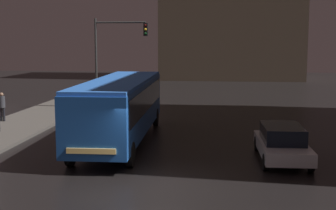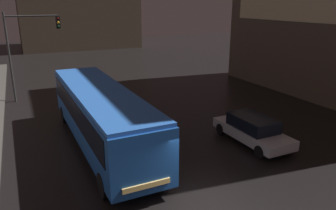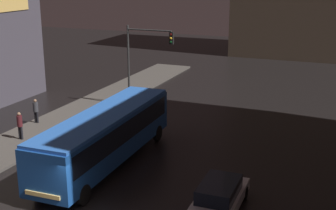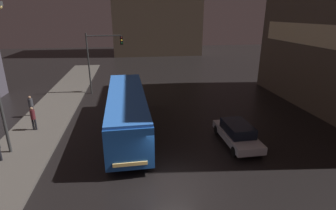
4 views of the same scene
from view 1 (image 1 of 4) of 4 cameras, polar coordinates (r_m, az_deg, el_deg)
name	(u,v)px [view 1 (image 1 of 4)]	position (r m, az deg, el deg)	size (l,w,h in m)	color
ground_plane	(146,186)	(16.09, -2.68, -9.82)	(120.00, 120.00, 0.00)	black
sidewalk_left	(16,126)	(28.01, -18.00, -2.46)	(4.00, 48.00, 0.15)	#47423D
bus_near	(121,103)	(22.67, -5.76, 0.19)	(2.90, 12.02, 3.06)	#194793
car_taxi	(282,142)	(19.81, 13.72, -4.45)	(1.95, 4.69, 1.45)	#B7B7BC
pedestrian_far	(2,104)	(29.39, -19.58, 0.08)	(0.43, 0.43, 1.71)	black
traffic_light_main	(114,48)	(33.45, -6.64, 6.95)	(3.82, 0.35, 6.49)	#2D2D2D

